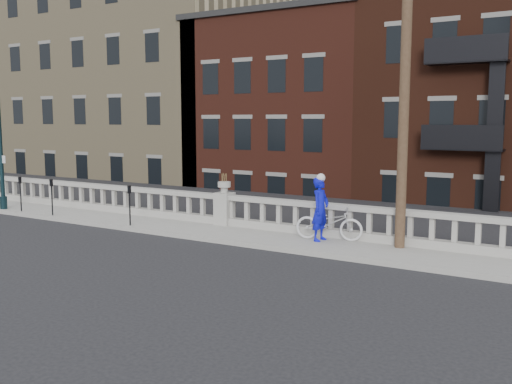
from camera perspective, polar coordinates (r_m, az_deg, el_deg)
ground at (r=16.58m, az=-10.92°, el=-5.85°), size 120.00×120.00×0.00m
sidewalk at (r=18.84m, az=-4.79°, el=-3.92°), size 32.00×2.20×0.15m
balustrade at (r=19.50m, az=-3.17°, el=-1.83°), size 28.00×0.34×1.03m
planter_pedestal at (r=19.47m, az=-3.18°, el=-1.28°), size 0.55×0.55×1.76m
lower_level at (r=36.49m, az=14.82°, el=5.34°), size 80.00×44.00×20.80m
utility_pole at (r=16.29m, az=14.72°, el=12.35°), size 1.60×0.28×10.00m
streetlight_pole at (r=24.82m, az=-24.14°, el=3.16°), size 0.40×0.28×5.20m
parking_meter_b at (r=24.03m, az=-22.50°, el=0.21°), size 0.10×0.09×1.36m
parking_meter_c at (r=22.60m, az=-19.76°, el=-0.09°), size 0.10×0.09×1.36m
parking_meter_d at (r=19.72m, az=-12.53°, el=-0.85°), size 0.10×0.09×1.36m
bicycle at (r=17.14m, az=7.32°, el=-3.04°), size 2.11×1.15×1.05m
cyclist at (r=16.93m, az=6.46°, el=-1.71°), size 0.50×0.72×1.89m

